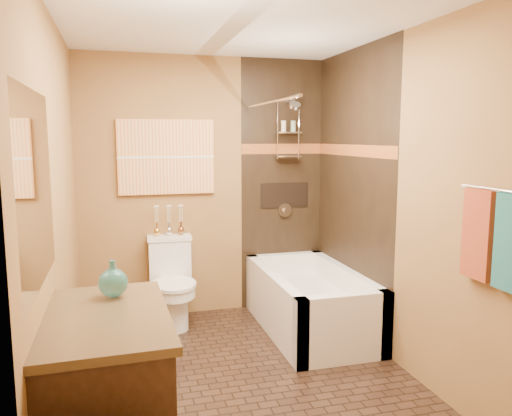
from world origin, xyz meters
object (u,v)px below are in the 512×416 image
object	(u,v)px
bathtub	(310,306)
vanity	(107,398)
sunset_painting	(166,157)
toilet	(172,282)

from	to	relation	value
bathtub	vanity	bearing A→B (deg)	-137.19
sunset_painting	toilet	xyz separation A→B (m)	(0.00, -0.27, -1.14)
bathtub	toilet	world-z (taller)	toilet
toilet	vanity	distance (m)	2.13
sunset_painting	vanity	size ratio (longest dim) A/B	0.89
toilet	vanity	xyz separation A→B (m)	(-0.55, -2.05, 0.03)
toilet	vanity	bearing A→B (deg)	-102.85
toilet	sunset_painting	bearing A→B (deg)	92.00
sunset_painting	bathtub	bearing A→B (deg)	-31.58
bathtub	vanity	xyz separation A→B (m)	(-1.72, -1.60, 0.22)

